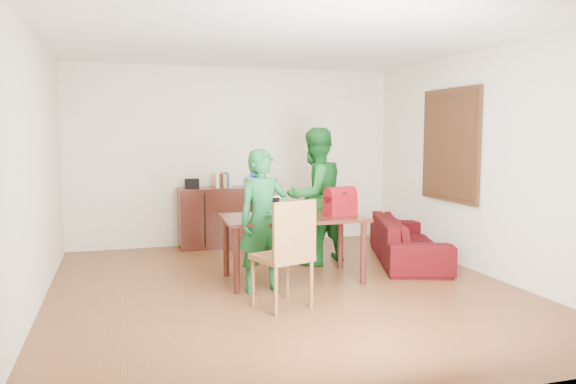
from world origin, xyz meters
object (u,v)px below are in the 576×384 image
object	(u,v)px
person_far	(315,196)
red_bag	(340,204)
person_near	(263,221)
sofa	(408,240)
bottle	(313,212)
chair	(283,276)
table	(293,224)
laptop	(275,213)

from	to	relation	value
person_far	red_bag	distance (m)	0.80
person_near	sofa	size ratio (longest dim) A/B	0.78
red_bag	sofa	size ratio (longest dim) A/B	0.18
bottle	person_near	bearing A→B (deg)	-179.98
person_far	red_bag	bearing A→B (deg)	70.05
chair	person_near	size ratio (longest dim) A/B	0.70
chair	person_far	size ratio (longest dim) A/B	0.60
table	person_far	bearing A→B (deg)	55.93
person_near	red_bag	size ratio (longest dim) A/B	4.35
person_far	red_bag	xyz separation A→B (m)	(0.03, -0.80, -0.00)
table	red_bag	size ratio (longest dim) A/B	4.62
person_near	laptop	bearing A→B (deg)	45.50
chair	person_far	xyz separation A→B (m)	(0.92, 1.68, 0.58)
table	person_far	world-z (taller)	person_far
laptop	person_near	bearing A→B (deg)	-134.66
person_near	laptop	xyz separation A→B (m)	(0.22, 0.33, 0.03)
bottle	red_bag	size ratio (longest dim) A/B	0.49
table	person_near	size ratio (longest dim) A/B	1.06
person_near	sofa	bearing A→B (deg)	10.13
laptop	sofa	bearing A→B (deg)	3.53
red_bag	sofa	bearing A→B (deg)	13.10
table	chair	bearing A→B (deg)	-110.69
table	laptop	xyz separation A→B (m)	(-0.22, -0.02, 0.14)
chair	laptop	distance (m)	1.07
chair	red_bag	xyz separation A→B (m)	(0.95, 0.88, 0.57)
person_near	bottle	distance (m)	0.57
laptop	bottle	world-z (taller)	laptop
table	sofa	size ratio (longest dim) A/B	0.82
person_near	laptop	distance (m)	0.40
sofa	person_far	bearing A→B (deg)	97.34
person_far	sofa	xyz separation A→B (m)	(1.23, -0.24, -0.60)
chair	person_near	distance (m)	0.77
table	person_far	size ratio (longest dim) A/B	0.92
table	bottle	xyz separation A→B (m)	(0.12, -0.35, 0.18)
table	red_bag	xyz separation A→B (m)	(0.55, -0.08, 0.22)
chair	person_far	bearing A→B (deg)	42.13
chair	red_bag	bearing A→B (deg)	23.67
sofa	red_bag	bearing A→B (deg)	133.30
laptop	sofa	xyz separation A→B (m)	(1.98, 0.50, -0.51)
red_bag	sofa	distance (m)	1.46
table	person_far	xyz separation A→B (m)	(0.52, 0.72, 0.23)
chair	bottle	world-z (taller)	chair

